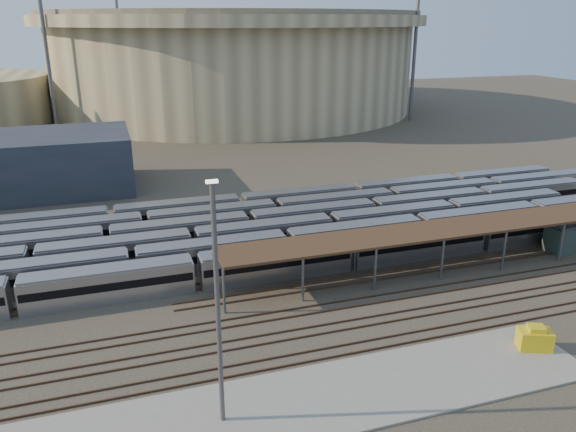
{
  "coord_description": "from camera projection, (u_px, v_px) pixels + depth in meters",
  "views": [
    {
      "loc": [
        -17.82,
        -49.77,
        28.77
      ],
      "look_at": [
        2.41,
        12.0,
        5.98
      ],
      "focal_mm": 35.0,
      "sensor_mm": 36.0,
      "label": 1
    }
  ],
  "objects": [
    {
      "name": "floodlight_2",
      "position": [
        415.0,
        49.0,
        162.79
      ],
      "size": [
        4.0,
        1.0,
        38.4
      ],
      "color": "#545459",
      "rests_on": "ground"
    },
    {
      "name": "floodlight_0",
      "position": [
        47.0,
        54.0,
        142.39
      ],
      "size": [
        4.0,
        1.0,
        38.4
      ],
      "color": "#545459",
      "rests_on": "ground"
    },
    {
      "name": "apron",
      "position": [
        305.0,
        403.0,
        44.43
      ],
      "size": [
        50.0,
        9.0,
        0.2
      ],
      "primitive_type": "cube",
      "color": "gray",
      "rests_on": "ground"
    },
    {
      "name": "inspection_shed",
      "position": [
        462.0,
        228.0,
        67.78
      ],
      "size": [
        60.3,
        6.0,
        5.3
      ],
      "color": "#545459",
      "rests_on": "ground"
    },
    {
      "name": "service_building",
      "position": [
        5.0,
        165.0,
        96.77
      ],
      "size": [
        42.0,
        20.0,
        10.0
      ],
      "primitive_type": "cube",
      "color": "#1E232D",
      "rests_on": "ground"
    },
    {
      "name": "stadium",
      "position": [
        233.0,
        59.0,
        186.83
      ],
      "size": [
        124.0,
        124.0,
        32.5
      ],
      "color": "tan",
      "rests_on": "ground"
    },
    {
      "name": "yellow_equipment",
      "position": [
        535.0,
        339.0,
        51.35
      ],
      "size": [
        3.38,
        2.78,
        1.82
      ],
      "primitive_type": "cube",
      "rotation": [
        0.0,
        0.0,
        -0.38
      ],
      "color": "gold",
      "rests_on": "apron"
    },
    {
      "name": "yard_light_pole",
      "position": [
        218.0,
        308.0,
        39.28
      ],
      "size": [
        0.8,
        0.36,
        18.78
      ],
      "color": "#545459",
      "rests_on": "apron"
    },
    {
      "name": "floodlight_3",
      "position": [
        120.0,
        45.0,
        193.11
      ],
      "size": [
        4.0,
        1.0,
        38.4
      ],
      "color": "#545459",
      "rests_on": "ground"
    },
    {
      "name": "subway_trains",
      "position": [
        242.0,
        234.0,
        74.83
      ],
      "size": [
        126.55,
        23.9,
        3.6
      ],
      "color": "#A2A2A6",
      "rests_on": "ground"
    },
    {
      "name": "empty_tracks",
      "position": [
        319.0,
        330.0,
        54.87
      ],
      "size": [
        170.0,
        9.62,
        0.18
      ],
      "color": "#4C3323",
      "rests_on": "ground"
    },
    {
      "name": "ground",
      "position": [
        302.0,
        307.0,
        59.38
      ],
      "size": [
        420.0,
        420.0,
        0.0
      ],
      "primitive_type": "plane",
      "color": "#383026",
      "rests_on": "ground"
    }
  ]
}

